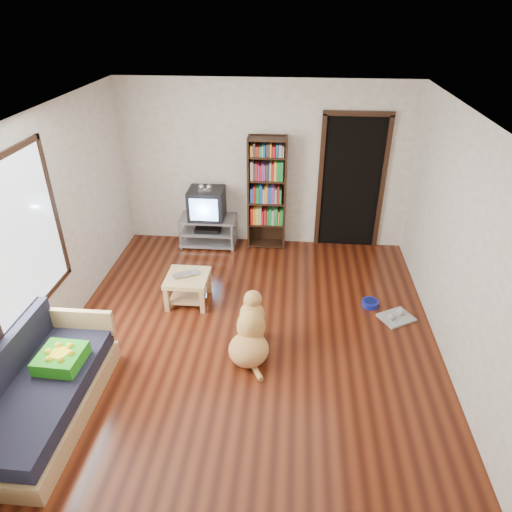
# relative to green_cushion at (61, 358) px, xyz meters

# --- Properties ---
(ground) EXTENTS (5.00, 5.00, 0.00)m
(ground) POSITION_rel_green_cushion_xyz_m (1.75, 1.11, -0.49)
(ground) COLOR #5A220F
(ground) RESTS_ON ground
(ceiling) EXTENTS (5.00, 5.00, 0.00)m
(ceiling) POSITION_rel_green_cushion_xyz_m (1.75, 1.11, 2.11)
(ceiling) COLOR white
(ceiling) RESTS_ON ground
(wall_back) EXTENTS (4.50, 0.00, 4.50)m
(wall_back) POSITION_rel_green_cushion_xyz_m (1.75, 3.61, 0.81)
(wall_back) COLOR silver
(wall_back) RESTS_ON ground
(wall_front) EXTENTS (4.50, 0.00, 4.50)m
(wall_front) POSITION_rel_green_cushion_xyz_m (1.75, -1.39, 0.81)
(wall_front) COLOR silver
(wall_front) RESTS_ON ground
(wall_left) EXTENTS (0.00, 5.00, 5.00)m
(wall_left) POSITION_rel_green_cushion_xyz_m (-0.50, 1.11, 0.81)
(wall_left) COLOR silver
(wall_left) RESTS_ON ground
(wall_right) EXTENTS (0.00, 5.00, 5.00)m
(wall_right) POSITION_rel_green_cushion_xyz_m (4.00, 1.11, 0.81)
(wall_right) COLOR silver
(wall_right) RESTS_ON ground
(green_cushion) EXTENTS (0.44, 0.44, 0.14)m
(green_cushion) POSITION_rel_green_cushion_xyz_m (0.00, 0.00, 0.00)
(green_cushion) COLOR green
(green_cushion) RESTS_ON sofa
(laptop) EXTENTS (0.40, 0.36, 0.03)m
(laptop) POSITION_rel_green_cushion_xyz_m (0.87, 1.72, -0.08)
(laptop) COLOR silver
(laptop) RESTS_ON coffee_table
(dog_bowl) EXTENTS (0.22, 0.22, 0.08)m
(dog_bowl) POSITION_rel_green_cushion_xyz_m (3.30, 1.85, -0.45)
(dog_bowl) COLOR navy
(dog_bowl) RESTS_ON ground
(grey_rag) EXTENTS (0.51, 0.48, 0.03)m
(grey_rag) POSITION_rel_green_cushion_xyz_m (3.60, 1.60, -0.48)
(grey_rag) COLOR #A4A4A4
(grey_rag) RESTS_ON ground
(window) EXTENTS (0.03, 1.46, 1.70)m
(window) POSITION_rel_green_cushion_xyz_m (-0.48, 0.61, 1.01)
(window) COLOR white
(window) RESTS_ON wall_left
(doorway) EXTENTS (1.03, 0.05, 2.19)m
(doorway) POSITION_rel_green_cushion_xyz_m (3.10, 3.59, 0.63)
(doorway) COLOR black
(doorway) RESTS_ON wall_back
(tv_stand) EXTENTS (0.90, 0.45, 0.50)m
(tv_stand) POSITION_rel_green_cushion_xyz_m (0.85, 3.36, -0.22)
(tv_stand) COLOR #99999E
(tv_stand) RESTS_ON ground
(crt_tv) EXTENTS (0.55, 0.52, 0.58)m
(crt_tv) POSITION_rel_green_cushion_xyz_m (0.85, 3.38, 0.25)
(crt_tv) COLOR black
(crt_tv) RESTS_ON tv_stand
(bookshelf) EXTENTS (0.60, 0.30, 1.80)m
(bookshelf) POSITION_rel_green_cushion_xyz_m (1.80, 3.45, 0.51)
(bookshelf) COLOR black
(bookshelf) RESTS_ON ground
(sofa) EXTENTS (0.80, 1.80, 0.80)m
(sofa) POSITION_rel_green_cushion_xyz_m (-0.12, -0.27, -0.23)
(sofa) COLOR tan
(sofa) RESTS_ON ground
(coffee_table) EXTENTS (0.55, 0.55, 0.40)m
(coffee_table) POSITION_rel_green_cushion_xyz_m (0.87, 1.75, -0.21)
(coffee_table) COLOR tan
(coffee_table) RESTS_ON ground
(dog) EXTENTS (0.48, 0.89, 0.73)m
(dog) POSITION_rel_green_cushion_xyz_m (1.80, 0.81, -0.22)
(dog) COLOR tan
(dog) RESTS_ON ground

